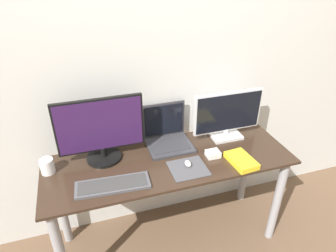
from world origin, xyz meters
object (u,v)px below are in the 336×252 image
object	(u,v)px
monitor_left	(101,130)
power_brick	(213,154)
monitor_right	(228,115)
laptop	(167,135)
mug	(47,166)
mouse	(188,163)
keyboard	(113,185)
book	(241,160)

from	to	relation	value
monitor_left	power_brick	bearing A→B (deg)	-15.92
monitor_right	monitor_left	bearing A→B (deg)	-180.00
laptop	mug	bearing A→B (deg)	-173.17
monitor_left	power_brick	distance (m)	0.73
monitor_right	mug	size ratio (longest dim) A/B	5.26
monitor_right	laptop	bearing A→B (deg)	173.08
monitor_left	power_brick	xyz separation A→B (m)	(0.68, -0.19, -0.19)
monitor_left	mug	distance (m)	0.38
monitor_right	mouse	distance (m)	0.48
keyboard	monitor_right	bearing A→B (deg)	18.39
book	power_brick	bearing A→B (deg)	139.79
monitor_left	mug	world-z (taller)	monitor_left
monitor_left	book	distance (m)	0.90
monitor_right	book	distance (m)	0.35
book	mouse	bearing A→B (deg)	167.95
monitor_left	monitor_right	distance (m)	0.87
monitor_right	laptop	distance (m)	0.44
keyboard	monitor_left	bearing A→B (deg)	92.53
mouse	mug	xyz separation A→B (m)	(-0.83, 0.20, 0.03)
monitor_right	laptop	size ratio (longest dim) A/B	1.65
monitor_right	mug	world-z (taller)	monitor_right
monitor_right	mug	distance (m)	1.22
monitor_right	book	xyz separation A→B (m)	(-0.05, -0.31, -0.16)
laptop	keyboard	size ratio (longest dim) A/B	0.70
keyboard	mouse	world-z (taller)	mouse
laptop	power_brick	distance (m)	0.34
power_brick	mug	bearing A→B (deg)	171.54
monitor_left	mouse	size ratio (longest dim) A/B	8.93
monitor_right	laptop	world-z (taller)	monitor_right
keyboard	power_brick	size ratio (longest dim) A/B	4.94
book	power_brick	size ratio (longest dim) A/B	2.52
mouse	book	bearing A→B (deg)	-12.05
keyboard	power_brick	bearing A→B (deg)	7.77
book	mug	size ratio (longest dim) A/B	2.32
monitor_right	keyboard	xyz separation A→B (m)	(-0.86, -0.28, -0.17)
monitor_right	keyboard	distance (m)	0.92
laptop	book	xyz separation A→B (m)	(0.38, -0.36, -0.05)
monitor_right	mug	xyz separation A→B (m)	(-1.21, -0.04, -0.13)
laptop	mouse	size ratio (longest dim) A/B	5.02
mouse	monitor_left	bearing A→B (deg)	153.62
laptop	keyboard	bearing A→B (deg)	-142.05
laptop	book	bearing A→B (deg)	-44.11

